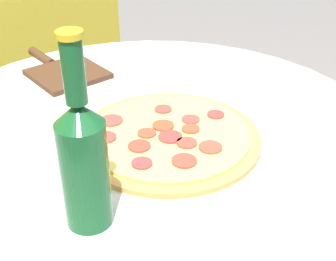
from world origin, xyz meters
TOP-DOWN VIEW (x-y plane):
  - table at (0.00, 0.00)m, footprint 0.93×0.93m
  - pizza at (-0.01, -0.05)m, footprint 0.33×0.33m
  - beer_bottle at (-0.25, -0.06)m, footprint 0.07×0.07m
  - pizza_paddle at (0.11, 0.31)m, footprint 0.19×0.27m

SIDE VIEW (x-z plane):
  - table at x=0.00m, z-range 0.19..0.96m
  - pizza_paddle at x=0.11m, z-range 0.76..0.79m
  - pizza at x=-0.01m, z-range 0.77..0.79m
  - beer_bottle at x=-0.25m, z-range 0.73..1.01m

